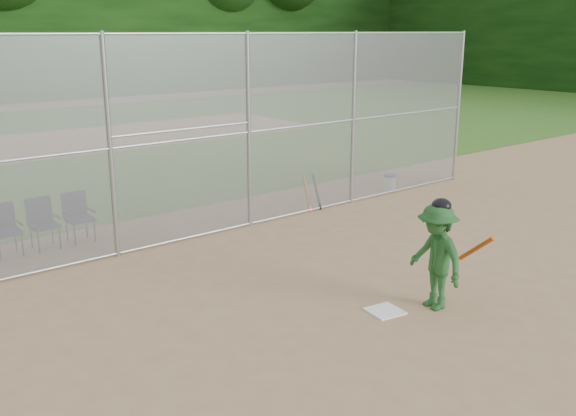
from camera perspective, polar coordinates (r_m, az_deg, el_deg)
ground at (r=9.55m, az=9.66°, el=-9.51°), size 100.00×100.00×0.00m
grass_strip at (r=24.84m, az=-23.33°, el=4.97°), size 100.00×100.00×0.00m
dirt_patch_far at (r=24.84m, az=-23.33°, el=4.97°), size 24.00×24.00×0.00m
backstop_fence at (r=12.65m, az=-7.23°, el=6.59°), size 16.09×0.09×4.00m
home_plate at (r=9.67m, az=8.60°, el=-9.04°), size 0.54×0.54×0.02m
batter_at_plate at (r=9.67m, az=13.05°, el=-4.16°), size 0.93×1.32×1.69m
water_cooler at (r=16.79m, az=9.03°, el=2.27°), size 0.34×0.34×0.43m
spare_bats at (r=14.75m, az=2.12°, el=1.40°), size 0.36×0.35×0.83m
chair_4 at (r=12.74m, az=-23.77°, el=-1.90°), size 0.54×0.52×0.96m
chair_5 at (r=12.92m, az=-20.86°, el=-1.36°), size 0.54×0.52×0.96m
chair_6 at (r=13.14m, az=-18.04°, el=-0.83°), size 0.54×0.52×0.96m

